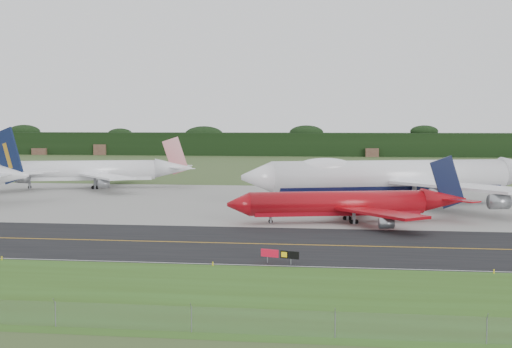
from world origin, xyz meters
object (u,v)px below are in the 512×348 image
object	(u,v)px
jet_red_737	(350,204)
taxiway_sign	(280,254)
jet_ba_747	(401,176)
jet_star_tail	(95,171)

from	to	relation	value
jet_red_737	taxiway_sign	distance (m)	39.69
jet_red_737	jet_ba_747	bearing A→B (deg)	69.31
jet_star_tail	taxiway_sign	xyz separation A→B (m)	(59.30, -95.17, -3.39)
jet_ba_747	taxiway_sign	size ratio (longest dim) A/B	14.17
jet_red_737	jet_star_tail	world-z (taller)	jet_star_tail
jet_ba_747	taxiway_sign	world-z (taller)	jet_ba_747
jet_star_tail	taxiway_sign	size ratio (longest dim) A/B	10.44
jet_ba_747	jet_star_tail	world-z (taller)	jet_ba_747
jet_ba_747	jet_star_tail	xyz separation A→B (m)	(-78.65, 28.04, -1.52)
jet_red_737	jet_star_tail	xyz separation A→B (m)	(-67.91, 56.48, 1.35)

